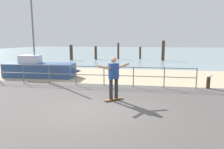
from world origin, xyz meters
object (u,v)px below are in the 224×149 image
skateboarder (114,75)px  seagull (209,76)px  sailboat (42,69)px  bollard_short (208,83)px  skateboard (114,99)px

skateboarder → seagull: 5.07m
sailboat → bollard_short: size_ratio=8.74×
sailboat → seagull: 9.72m
skateboard → skateboarder: size_ratio=0.45×
sailboat → seagull: bearing=-9.9°
skateboard → skateboarder: skateboarder is taller
sailboat → skateboard: bearing=-39.5°
skateboard → skateboarder: (-0.00, -0.00, 0.95)m
bollard_short → seagull: size_ratio=1.22×
sailboat → seagull: size_ratio=10.65×
skateboard → bollard_short: bearing=32.9°
skateboard → bollard_short: bollard_short is taller
sailboat → skateboard: 6.92m
sailboat → skateboarder: size_ratio=3.02×
skateboarder → bollard_short: (4.25, 2.74, -0.73)m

